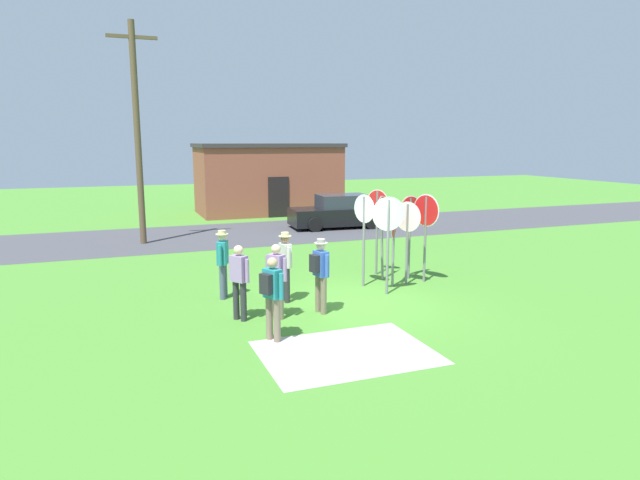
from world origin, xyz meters
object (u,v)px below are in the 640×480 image
(person_in_dark_shirt, at_px, (223,260))
(stop_sign_rear_left, at_px, (410,222))
(person_near_signs, at_px, (276,277))
(stop_sign_tallest, at_px, (394,234))
(stop_sign_rear_right, at_px, (426,221))
(stop_sign_far_back, at_px, (382,222))
(person_holding_notes, at_px, (320,270))
(stop_sign_leaning_left, at_px, (364,224))
(stop_sign_low_front, at_px, (377,219))
(utility_pole, at_px, (137,130))
(person_on_left, at_px, (239,278))
(parked_car_on_street, at_px, (339,213))
(person_in_blue, at_px, (285,263))
(stop_sign_leaning_right, at_px, (408,228))
(stop_sign_nearest, at_px, (388,227))
(person_with_sunhat, at_px, (272,293))

(person_in_dark_shirt, bearing_deg, stop_sign_rear_left, 1.01)
(person_near_signs, xyz_separation_m, person_in_dark_shirt, (-0.80, 2.02, 0.03))
(stop_sign_tallest, relative_size, stop_sign_rear_right, 0.86)
(stop_sign_far_back, relative_size, person_holding_notes, 1.39)
(stop_sign_leaning_left, bearing_deg, stop_sign_rear_left, 10.34)
(stop_sign_low_front, bearing_deg, utility_pole, 128.65)
(stop_sign_rear_left, height_order, person_on_left, stop_sign_rear_left)
(stop_sign_leaning_left, relative_size, stop_sign_rear_right, 1.02)
(parked_car_on_street, bearing_deg, stop_sign_leaning_left, -109.03)
(stop_sign_rear_left, xyz_separation_m, person_in_blue, (-4.00, -0.93, -0.68))
(stop_sign_rear_right, bearing_deg, stop_sign_leaning_right, -174.02)
(stop_sign_leaning_right, xyz_separation_m, person_on_left, (-5.00, -1.41, -0.64))
(person_near_signs, relative_size, person_on_left, 1.00)
(stop_sign_leaning_right, bearing_deg, stop_sign_leaning_left, 168.65)
(stop_sign_nearest, relative_size, stop_sign_rear_left, 1.05)
(person_in_blue, bearing_deg, stop_sign_nearest, -6.38)
(utility_pole, distance_m, person_on_left, 11.07)
(parked_car_on_street, relative_size, person_in_blue, 2.54)
(parked_car_on_street, height_order, person_in_blue, person_in_blue)
(person_near_signs, distance_m, person_in_blue, 1.33)
(stop_sign_leaning_left, bearing_deg, stop_sign_far_back, 29.90)
(stop_sign_leaning_right, relative_size, person_in_dark_shirt, 1.33)
(utility_pole, distance_m, person_in_dark_shirt, 9.34)
(stop_sign_far_back, xyz_separation_m, person_holding_notes, (-2.74, -2.26, -0.66))
(stop_sign_rear_right, bearing_deg, person_in_blue, -173.78)
(parked_car_on_street, xyz_separation_m, person_in_blue, (-5.81, -10.45, 0.30))
(utility_pole, xyz_separation_m, stop_sign_low_front, (6.18, -7.73, -2.64))
(person_near_signs, bearing_deg, stop_sign_low_front, 36.41)
(stop_sign_leaning_right, height_order, stop_sign_rear_right, stop_sign_rear_right)
(stop_sign_tallest, bearing_deg, person_near_signs, -157.81)
(parked_car_on_street, xyz_separation_m, stop_sign_rear_right, (-1.58, -9.99, 1.04))
(stop_sign_far_back, xyz_separation_m, stop_sign_nearest, (-0.55, -1.38, 0.10))
(person_with_sunhat, distance_m, person_holding_notes, 2.02)
(stop_sign_nearest, height_order, person_in_blue, stop_sign_nearest)
(stop_sign_tallest, bearing_deg, stop_sign_far_back, 87.00)
(utility_pole, relative_size, person_near_signs, 4.88)
(person_in_dark_shirt, bearing_deg, stop_sign_rear_right, -3.78)
(person_in_dark_shirt, bearing_deg, person_holding_notes, -47.39)
(stop_sign_low_front, bearing_deg, stop_sign_leaning_right, -78.44)
(person_in_blue, bearing_deg, utility_pole, 106.68)
(stop_sign_rear_left, xyz_separation_m, person_holding_notes, (-3.53, -2.10, -0.66))
(stop_sign_tallest, height_order, stop_sign_low_front, stop_sign_low_front)
(stop_sign_nearest, xyz_separation_m, stop_sign_leaning_left, (-0.23, 0.93, -0.04))
(stop_sign_rear_left, xyz_separation_m, person_in_dark_shirt, (-5.38, -0.09, -0.68))
(stop_sign_tallest, bearing_deg, utility_pole, 123.35)
(utility_pole, xyz_separation_m, person_in_blue, (2.83, -9.44, -3.32))
(person_with_sunhat, bearing_deg, stop_sign_far_back, 40.15)
(stop_sign_low_front, bearing_deg, person_on_left, -150.04)
(parked_car_on_street, relative_size, stop_sign_leaning_left, 1.75)
(stop_sign_nearest, relative_size, person_holding_notes, 1.46)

